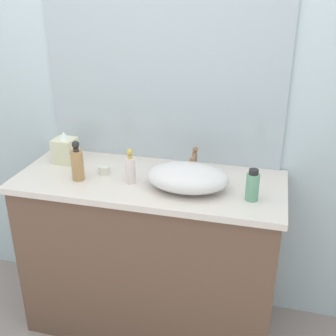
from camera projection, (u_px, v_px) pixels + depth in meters
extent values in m
cube|color=silver|center=(154.00, 87.00, 2.24)|extent=(6.00, 0.06, 2.60)
cube|color=brown|center=(150.00, 257.00, 2.29)|extent=(1.31, 0.52, 0.88)
cube|color=silver|center=(149.00, 182.00, 2.11)|extent=(1.35, 0.56, 0.03)
cube|color=#B2BCC6|center=(163.00, 51.00, 2.12)|extent=(1.27, 0.01, 1.16)
ellipsoid|color=silver|center=(187.00, 177.00, 1.98)|extent=(0.39, 0.28, 0.12)
cylinder|color=brown|center=(194.00, 164.00, 2.13)|extent=(0.03, 0.03, 0.12)
cylinder|color=brown|center=(193.00, 158.00, 2.07)|extent=(0.02, 0.09, 0.02)
sphere|color=brown|center=(195.00, 149.00, 2.12)|extent=(0.03, 0.03, 0.03)
cylinder|color=white|center=(130.00, 170.00, 2.04)|extent=(0.05, 0.05, 0.13)
cylinder|color=gold|center=(130.00, 157.00, 2.01)|extent=(0.02, 0.02, 0.02)
sphere|color=gold|center=(130.00, 152.00, 2.00)|extent=(0.03, 0.03, 0.03)
cylinder|color=gold|center=(129.00, 153.00, 1.99)|extent=(0.01, 0.02, 0.01)
cylinder|color=#6BA582|center=(252.00, 187.00, 1.88)|extent=(0.06, 0.06, 0.13)
cylinder|color=#252224|center=(254.00, 172.00, 1.85)|extent=(0.04, 0.04, 0.02)
cylinder|color=#B38150|center=(78.00, 165.00, 2.07)|extent=(0.06, 0.06, 0.15)
cylinder|color=#332C23|center=(76.00, 150.00, 2.04)|extent=(0.03, 0.03, 0.02)
sphere|color=#2B2A29|center=(76.00, 144.00, 2.03)|extent=(0.04, 0.04, 0.04)
cylinder|color=#322722|center=(75.00, 145.00, 2.02)|extent=(0.02, 0.02, 0.02)
cube|color=beige|center=(65.00, 150.00, 2.28)|extent=(0.12, 0.12, 0.13)
cone|color=white|center=(64.00, 136.00, 2.25)|extent=(0.06, 0.06, 0.04)
cylinder|color=silver|center=(104.00, 170.00, 2.16)|extent=(0.06, 0.06, 0.04)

